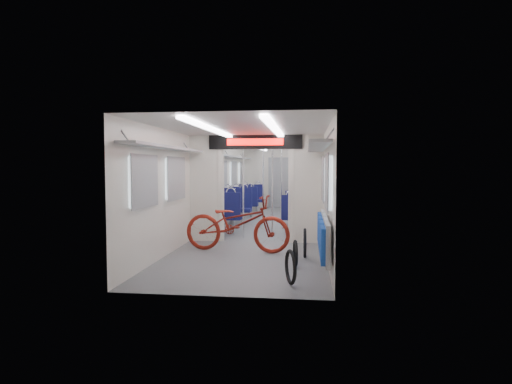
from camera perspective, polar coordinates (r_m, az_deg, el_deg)
carriage at (r=10.96m, az=1.07°, el=2.73°), size 12.00×12.02×2.31m
bicycle at (r=8.20m, az=-2.55°, el=-4.19°), size 2.15×0.99×1.09m
flip_bench at (r=6.65m, az=8.94°, el=-5.68°), size 0.12×2.16×0.57m
bike_hoop_a at (r=5.99m, az=4.62°, el=-10.17°), size 0.19×0.48×0.49m
bike_hoop_b at (r=7.03m, az=5.27°, el=-8.34°), size 0.10×0.44×0.44m
bike_hoop_c at (r=7.72m, az=6.53°, el=-6.95°), size 0.06×0.53×0.53m
seat_bay_near_left at (r=11.28m, az=-3.60°, el=-2.05°), size 0.93×2.18×1.13m
seat_bay_near_right at (r=11.15m, az=5.95°, el=-2.30°), size 0.88×1.93×1.06m
seat_bay_far_left at (r=14.72m, az=-1.13°, el=-0.85°), size 0.91×2.06×1.09m
seat_bay_far_right at (r=14.61m, az=6.17°, el=-0.97°), size 0.88×1.91×1.05m
stanchion_near_left at (r=9.68m, az=-1.70°, el=0.57°), size 0.04×0.04×2.30m
stanchion_near_right at (r=9.70m, az=2.19°, el=0.58°), size 0.04×0.04×2.30m
stanchion_far_left at (r=13.26m, az=0.96°, el=1.33°), size 0.04×0.04×2.30m
stanchion_far_right at (r=12.74m, az=3.42°, el=1.24°), size 0.04×0.04×2.30m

